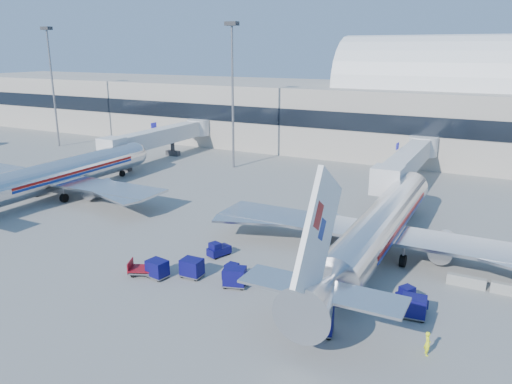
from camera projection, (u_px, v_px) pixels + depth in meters
The scene contains 20 objects.
ground at pixel (259, 255), 46.99m from camera, with size 260.00×260.00×0.00m, color gray.
terminal at pixel (327, 107), 98.63m from camera, with size 170.00×28.15×21.00m.
airliner_main at pixel (378, 228), 45.58m from camera, with size 32.00×37.26×12.07m.
airliner_mid at pixel (54, 176), 64.19m from camera, with size 32.00×37.26×12.07m.
jetbridge_near at pixel (409, 160), 68.79m from camera, with size 4.40×27.50×6.25m.
jetbridge_mid at pixel (164, 136), 87.40m from camera, with size 4.40×27.50×6.25m.
mast_far_west at pixel (51, 70), 95.04m from camera, with size 2.00×1.20×22.60m.
mast_west at pixel (232, 74), 77.32m from camera, with size 2.00×1.20×22.60m.
barrier_near at pixel (466, 281), 40.59m from camera, with size 3.00×0.55×0.90m, color #9E9E96.
barrier_mid at pixel (511, 290), 39.13m from camera, with size 3.00×0.55×0.90m, color #9E9E96.
tug_lead at pixel (236, 274), 41.33m from camera, with size 2.37×1.27×1.51m.
tug_right at pixel (411, 298), 37.35m from camera, with size 2.51×2.13×1.47m.
tug_left at pixel (218, 250), 46.48m from camera, with size 1.76×2.42×1.42m.
cart_train_a at pixel (235, 277), 40.46m from camera, with size 2.20×1.91×1.64m.
cart_train_b at pixel (192, 268), 42.16m from camera, with size 1.87×1.45×1.61m.
cart_train_c at pixel (157, 269), 42.06m from camera, with size 1.95×1.61×1.55m.
cart_solo_near at pixel (319, 321), 33.72m from camera, with size 2.32×1.97×1.77m.
cart_solo_far at pixel (414, 307), 35.80m from camera, with size 1.95×1.56×1.61m.
cart_open_red at pixel (144, 270), 42.69m from camera, with size 2.78×2.43×0.62m.
ramp_worker at pixel (427, 343), 31.42m from camera, with size 0.59×0.39×1.62m, color #D2E518.
Camera 1 is at (19.84, -38.72, 18.71)m, focal length 35.00 mm.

